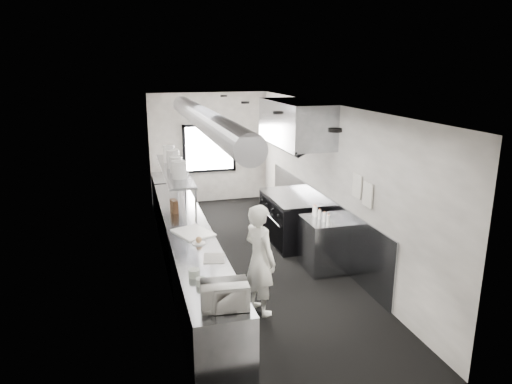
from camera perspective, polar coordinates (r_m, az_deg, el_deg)
floor at (r=8.67m, az=-0.86°, el=-8.24°), size 3.00×8.00×0.01m
ceiling at (r=7.98m, az=-0.94°, el=10.53°), size 3.00×8.00×0.01m
wall_back at (r=12.04m, az=-5.73°, el=5.36°), size 3.00×0.02×2.80m
wall_front at (r=4.68m, az=11.82°, el=-11.21°), size 3.00×0.02×2.80m
wall_left at (r=7.98m, az=-11.37°, el=0.01°), size 0.02×8.00×2.80m
wall_right at (r=8.70m, az=8.71°, el=1.40°), size 0.02×8.00×2.80m
wall_cladding at (r=9.19m, az=7.62°, el=-3.32°), size 0.03×5.50×1.10m
hvac_duct at (r=8.25m, az=-6.41°, el=8.85°), size 0.40×6.40×0.40m
service_window at (r=12.01m, az=-5.70°, el=5.33°), size 1.36×0.05×1.25m
exhaust_hood at (r=9.01m, az=4.77°, el=8.41°), size 0.81×2.20×0.88m
prep_counter at (r=7.85m, az=-8.15°, el=-7.45°), size 0.70×6.00×0.90m
pass_shelf at (r=8.94m, az=-9.94°, el=2.61°), size 0.45×3.00×0.68m
range at (r=9.42m, az=4.18°, el=-3.28°), size 0.88×1.60×0.94m
bottle_station at (r=8.24m, az=8.19°, el=-6.31°), size 0.65×0.80×0.90m
far_work_table at (r=11.34m, az=-10.63°, el=-0.39°), size 0.70×1.20×0.90m
notice_sheet_a at (r=7.60m, az=12.23°, el=0.74°), size 0.02×0.28×0.38m
notice_sheet_b at (r=7.31m, az=13.46°, el=-0.30°), size 0.02×0.28×0.38m
line_cook at (r=6.65m, az=0.47°, el=-8.24°), size 0.58×0.69×1.62m
microwave at (r=5.21m, az=-3.87°, el=-12.44°), size 0.51×0.40×0.29m
deli_tub_a at (r=5.74m, az=-6.72°, el=-10.84°), size 0.13×0.13×0.09m
deli_tub_b at (r=5.95m, az=-7.54°, el=-9.80°), size 0.15×0.15×0.10m
newspaper at (r=6.48m, az=-5.14°, el=-8.04°), size 0.35×0.41×0.01m
small_plate at (r=7.01m, az=-7.00°, el=-6.22°), size 0.20×0.20×0.02m
pastry at (r=6.99m, az=-7.01°, el=-5.80°), size 0.09×0.09×0.09m
cutting_board at (r=7.44m, az=-7.68°, el=-4.91°), size 0.68×0.77×0.02m
knife_block at (r=8.48m, az=-9.96°, el=-1.71°), size 0.14×0.23×0.23m
plate_stack_a at (r=8.12m, az=-9.37°, el=2.70°), size 0.28×0.28×0.30m
plate_stack_b at (r=8.57m, az=-9.74°, el=3.30°), size 0.29×0.29×0.29m
plate_stack_c at (r=8.96m, az=-10.11°, el=3.98°), size 0.25×0.25×0.34m
plate_stack_d at (r=9.51m, az=-10.60°, el=4.60°), size 0.26×0.26×0.34m
squeeze_bottle_a at (r=7.79m, az=8.81°, el=-3.43°), size 0.07×0.07×0.17m
squeeze_bottle_b at (r=7.95m, az=8.32°, el=-3.06°), size 0.07×0.07×0.16m
squeeze_bottle_c at (r=8.08m, az=7.74°, el=-2.75°), size 0.06×0.06×0.16m
squeeze_bottle_d at (r=8.18m, az=7.29°, el=-2.40°), size 0.07×0.07×0.19m
squeeze_bottle_e at (r=8.25m, az=7.12°, el=-2.27°), size 0.08×0.08×0.18m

